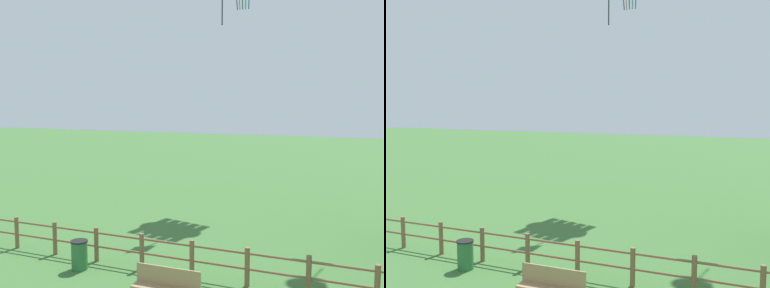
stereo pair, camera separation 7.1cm
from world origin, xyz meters
TOP-DOWN VIEW (x-y plane):
  - wooden_fence at (0.00, 6.92)m, footprint 21.31×0.14m
  - park_bench_near_fence at (0.86, 5.13)m, footprint 1.75×0.43m
  - trash_bin at (-2.54, 6.17)m, footprint 0.51×0.51m

SIDE VIEW (x-z plane):
  - trash_bin at x=-2.54m, z-range 0.00..0.89m
  - park_bench_near_fence at x=0.86m, z-range 0.03..0.95m
  - wooden_fence at x=0.00m, z-range 0.07..1.16m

